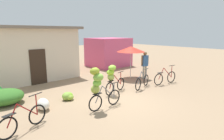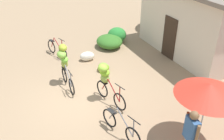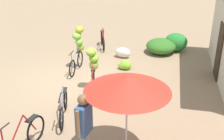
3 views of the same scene
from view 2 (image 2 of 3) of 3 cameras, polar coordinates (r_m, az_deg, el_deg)
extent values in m
plane|color=#9B7D5E|center=(9.29, -7.06, -6.55)|extent=(60.00, 60.00, 0.00)
cube|color=beige|center=(12.86, 19.32, 10.53)|extent=(5.47, 3.16, 3.13)
cube|color=#332319|center=(12.04, 13.21, 7.28)|extent=(0.90, 0.06, 2.00)
cylinder|color=brown|center=(15.91, 17.62, 14.65)|extent=(0.35, 0.35, 3.28)
ellipsoid|color=#2A8032|center=(13.63, 1.14, 8.14)|extent=(0.97, 1.04, 0.84)
ellipsoid|color=#356F26|center=(13.06, -0.62, 6.67)|extent=(1.48, 1.35, 0.64)
cylinder|color=beige|center=(7.37, 20.44, -9.99)|extent=(0.04, 0.04, 1.98)
cone|color=red|center=(6.86, 21.74, -4.25)|extent=(1.81, 1.81, 0.35)
torus|color=black|center=(12.01, -11.36, 3.91)|extent=(0.64, 0.26, 0.66)
torus|color=black|center=(12.82, -13.91, 5.32)|extent=(0.64, 0.26, 0.66)
cylinder|color=maroon|center=(12.56, -13.65, 6.31)|extent=(0.38, 0.16, 0.61)
cylinder|color=maroon|center=(12.15, -12.37, 5.64)|extent=(0.66, 0.26, 0.62)
cylinder|color=black|center=(11.73, -11.69, 6.90)|extent=(0.48, 0.19, 0.03)
cylinder|color=maroon|center=(11.87, -11.52, 5.39)|extent=(0.04, 0.04, 0.68)
cube|color=black|center=(12.59, -13.87, 6.66)|extent=(0.39, 0.25, 0.02)
torus|color=black|center=(9.40, -9.40, -3.87)|extent=(0.64, 0.06, 0.64)
torus|color=black|center=(10.19, -11.03, -1.12)|extent=(0.64, 0.06, 0.64)
cylinder|color=slate|center=(9.89, -10.93, -0.06)|extent=(0.37, 0.04, 0.63)
cylinder|color=slate|center=(9.49, -10.12, -1.37)|extent=(0.65, 0.05, 0.64)
cylinder|color=black|center=(9.07, -9.71, -0.68)|extent=(0.50, 0.04, 0.03)
cylinder|color=slate|center=(9.23, -9.55, -2.30)|extent=(0.04, 0.04, 0.61)
cube|color=black|center=(9.93, -11.07, 0.36)|extent=(0.36, 0.15, 0.02)
ellipsoid|color=#93A83F|center=(9.91, -10.98, 1.46)|extent=(0.40, 0.35, 0.34)
ellipsoid|color=#73BB3C|center=(9.72, -11.04, 2.44)|extent=(0.37, 0.31, 0.26)
ellipsoid|color=#79AF3F|center=(9.61, -11.67, 3.57)|extent=(0.48, 0.41, 0.30)
ellipsoid|color=#91A42C|center=(9.61, -11.41, 5.11)|extent=(0.41, 0.34, 0.28)
torus|color=black|center=(8.51, 1.77, -7.43)|extent=(0.65, 0.21, 0.65)
torus|color=black|center=(9.14, -2.30, -4.45)|extent=(0.65, 0.21, 0.65)
cylinder|color=maroon|center=(8.86, -1.66, -3.33)|extent=(0.38, 0.13, 0.63)
cylinder|color=maroon|center=(8.53, 0.39, -4.77)|extent=(0.66, 0.20, 0.63)
cylinder|color=black|center=(8.14, 1.84, -3.89)|extent=(0.49, 0.15, 0.03)
cylinder|color=maroon|center=(8.32, 1.81, -5.70)|extent=(0.04, 0.04, 0.63)
cube|color=black|center=(8.88, -1.95, -2.83)|extent=(0.38, 0.22, 0.02)
ellipsoid|color=#87A041|center=(8.76, -1.65, -1.95)|extent=(0.42, 0.36, 0.33)
ellipsoid|color=#85BF2B|center=(8.66, -1.72, -0.56)|extent=(0.48, 0.42, 0.27)
ellipsoid|color=#85B836|center=(8.50, -2.09, 0.46)|extent=(0.44, 0.36, 0.27)
torus|color=black|center=(7.31, 4.90, -15.26)|extent=(0.62, 0.22, 0.63)
torus|color=black|center=(7.87, -0.60, -11.15)|extent=(0.62, 0.22, 0.63)
cylinder|color=slate|center=(7.56, 0.30, -10.07)|extent=(0.40, 0.14, 0.64)
cylinder|color=slate|center=(7.27, 3.07, -12.10)|extent=(0.69, 0.22, 0.65)
cylinder|color=black|center=(6.88, 5.13, -11.55)|extent=(0.49, 0.16, 0.03)
cylinder|color=slate|center=(7.09, 5.01, -13.47)|extent=(0.04, 0.04, 0.63)
cube|color=black|center=(7.59, -0.09, -9.58)|extent=(0.38, 0.23, 0.02)
ellipsoid|color=#76B228|center=(10.84, -1.84, 0.55)|extent=(0.44, 0.50, 0.33)
ellipsoid|color=#81A93E|center=(10.90, -2.00, 0.77)|extent=(0.64, 0.62, 0.35)
ellipsoid|color=#88AC36|center=(10.85, -2.18, 0.38)|extent=(0.48, 0.53, 0.27)
ellipsoid|color=silver|center=(11.77, -5.81, 3.23)|extent=(0.56, 0.77, 0.44)
cube|color=#33598C|center=(6.56, 18.02, -13.01)|extent=(0.43, 0.27, 0.67)
cylinder|color=brown|center=(6.69, 16.97, -11.44)|extent=(0.08, 0.08, 0.60)
cylinder|color=brown|center=(6.39, 19.23, -14.21)|extent=(0.08, 0.08, 0.60)
sphere|color=brown|center=(6.27, 18.67, -9.99)|extent=(0.23, 0.23, 0.23)
camera|label=1|loc=(13.33, -40.73, 12.07)|focal=30.12mm
camera|label=3|loc=(5.54, 74.49, -4.96)|focal=44.66mm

